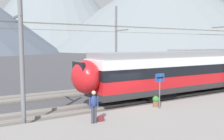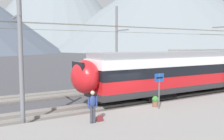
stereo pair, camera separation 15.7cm
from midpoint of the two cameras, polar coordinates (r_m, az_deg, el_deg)
name	(u,v)px [view 1 (the left image)]	position (r m, az deg, el deg)	size (l,w,h in m)	color
ground_plane	(123,109)	(17.74, 2.18, -8.74)	(400.00, 400.00, 0.00)	#424247
platform_slab	(174,125)	(14.08, 13.24, -11.90)	(120.00, 7.43, 0.40)	gray
track_near	(114,105)	(18.64, 0.28, -7.82)	(120.00, 3.00, 0.28)	#5B5651
track_far	(81,92)	(23.66, -7.09, -4.97)	(120.00, 3.00, 0.28)	#5B5651
train_near_platform	(221,68)	(26.49, 22.88, 0.48)	(29.95, 2.87, 4.27)	#2D2D30
catenary_mast_west	(21,56)	(14.18, -19.87, 2.85)	(47.94, 2.01, 7.14)	slate
catenary_mast_far_side	(117,45)	(27.38, 0.91, 5.58)	(47.94, 2.40, 8.46)	slate
platform_sign	(160,83)	(16.24, 10.31, -2.87)	(0.70, 0.08, 2.23)	#59595B
passenger_walking	(94,105)	(13.22, -4.41, -7.79)	(0.53, 0.22, 1.69)	#383842
handbag_beside_passenger	(101,119)	(13.70, -2.85, -10.81)	(0.32, 0.18, 0.38)	maroon
potted_plant_platform_edge	(156,101)	(16.95, 9.47, -6.77)	(0.43, 0.43, 0.70)	brown
mountain_central_peak	(55,0)	(227.98, -12.54, 15.04)	(131.08, 131.08, 84.24)	slate
mountain_right_ridge	(161,10)	(222.25, 10.94, 13.07)	(200.70, 200.70, 67.03)	slate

